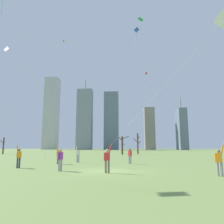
% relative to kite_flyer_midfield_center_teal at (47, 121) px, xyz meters
% --- Properties ---
extents(ground_plane, '(400.00, 400.00, 0.00)m').
position_rel_kite_flyer_midfield_center_teal_xyz_m(ground_plane, '(6.34, -4.35, -4.32)').
color(ground_plane, '#7A934C').
extents(kite_flyer_midfield_center_teal, '(3.35, 8.86, 15.22)m').
position_rel_kite_flyer_midfield_center_teal_xyz_m(kite_flyer_midfield_center_teal, '(0.00, 0.00, 0.00)').
color(kite_flyer_midfield_center_teal, '#726656').
rests_on(kite_flyer_midfield_center_teal, ground).
extents(kite_flyer_far_back_pink, '(3.26, 4.62, 12.84)m').
position_rel_kite_flyer_midfield_center_teal_xyz_m(kite_flyer_far_back_pink, '(-2.02, -3.33, -0.66)').
color(kite_flyer_far_back_pink, '#33384C').
rests_on(kite_flyer_far_back_pink, ground).
extents(kite_flyer_midfield_left_purple, '(10.14, 0.55, 14.49)m').
position_rel_kite_flyer_midfield_center_teal_xyz_m(kite_flyer_midfield_left_purple, '(1.26, 4.47, -2.04)').
color(kite_flyer_midfield_left_purple, gray).
rests_on(kite_flyer_midfield_left_purple, ground).
extents(kite_flyer_foreground_right_white, '(8.67, 2.57, 10.74)m').
position_rel_kite_flyer_midfield_center_teal_xyz_m(kite_flyer_foreground_right_white, '(8.22, -5.99, -1.25)').
color(kite_flyer_foreground_right_white, '#726656').
rests_on(kite_flyer_foreground_right_white, ground).
extents(bystander_far_off_by_trees, '(0.40, 0.38, 1.62)m').
position_rel_kite_flyer_midfield_center_teal_xyz_m(bystander_far_off_by_trees, '(8.20, 2.68, -3.42)').
color(bystander_far_off_by_trees, gray).
rests_on(bystander_far_off_by_trees, ground).
extents(bystander_watching_nearby, '(0.34, 0.46, 1.62)m').
position_rel_kite_flyer_midfield_center_teal_xyz_m(bystander_watching_nearby, '(2.82, -4.49, -3.42)').
color(bystander_watching_nearby, gray).
rests_on(bystander_watching_nearby, ground).
extents(distant_kite_high_overhead_orange, '(0.95, 6.03, 25.31)m').
position_rel_kite_flyer_midfield_center_teal_xyz_m(distant_kite_high_overhead_orange, '(-5.65, 21.97, 16.29)').
color(distant_kite_high_overhead_orange, orange).
rests_on(distant_kite_high_overhead_orange, ground).
extents(distant_kite_drifting_left_green, '(6.59, 3.38, 28.13)m').
position_rel_kite_flyer_midfield_center_teal_xyz_m(distant_kite_drifting_left_green, '(11.62, 19.91, 21.18)').
color(distant_kite_drifting_left_green, green).
rests_on(distant_kite_drifting_left_green, ground).
extents(distant_kite_low_near_trees_red, '(2.35, 6.21, 17.37)m').
position_rel_kite_flyer_midfield_center_teal_xyz_m(distant_kite_low_near_trees_red, '(12.09, 21.68, 10.04)').
color(distant_kite_low_near_trees_red, red).
rests_on(distant_kite_low_near_trees_red, ground).
extents(distant_kite_drifting_right_blue, '(4.18, 1.30, 28.69)m').
position_rel_kite_flyer_midfield_center_teal_xyz_m(distant_kite_drifting_right_blue, '(10.47, 24.55, 21.71)').
color(distant_kite_drifting_right_blue, blue).
rests_on(distant_kite_drifting_right_blue, ground).
extents(bare_tree_far_right_edge, '(1.73, 2.61, 5.38)m').
position_rel_kite_flyer_midfield_center_teal_xyz_m(bare_tree_far_right_edge, '(11.26, 36.66, -1.50)').
color(bare_tree_far_right_edge, '#4C3828').
rests_on(bare_tree_far_right_edge, ground).
extents(bare_tree_rightmost, '(1.55, 1.83, 4.19)m').
position_rel_kite_flyer_midfield_center_teal_xyz_m(bare_tree_rightmost, '(-22.95, 32.82, -2.11)').
color(bare_tree_rightmost, '#4C3828').
rests_on(bare_tree_rightmost, ground).
extents(bare_tree_leftmost, '(2.92, 2.23, 4.50)m').
position_rel_kite_flyer_midfield_center_teal_xyz_m(bare_tree_leftmost, '(7.24, 32.04, -1.92)').
color(bare_tree_leftmost, '#423326').
rests_on(bare_tree_leftmost, ground).
extents(skyline_short_annex, '(5.38, 11.50, 35.28)m').
position_rel_kite_flyer_midfield_center_teal_xyz_m(skyline_short_annex, '(46.47, 124.90, 9.36)').
color(skyline_short_annex, slate).
rests_on(skyline_short_annex, ground).
extents(skyline_mid_tower_right, '(7.35, 6.19, 30.35)m').
position_rel_kite_flyer_midfield_center_teal_xyz_m(skyline_mid_tower_right, '(26.50, 136.01, 10.85)').
color(skyline_mid_tower_right, gray).
rests_on(skyline_mid_tower_right, ground).
extents(skyline_tall_tower, '(9.93, 7.01, 46.36)m').
position_rel_kite_flyer_midfield_center_teal_xyz_m(skyline_tall_tower, '(-18.10, 119.16, 15.71)').
color(skyline_tall_tower, gray).
rests_on(skyline_tall_tower, ground).
extents(skyline_slender_spire, '(10.13, 9.40, 55.77)m').
position_rel_kite_flyer_midfield_center_teal_xyz_m(skyline_slender_spire, '(-48.40, 141.49, 23.56)').
color(skyline_slender_spire, '#B2B2B7').
rests_on(skyline_slender_spire, ground).
extents(skyline_mid_tower_left, '(9.73, 11.09, 39.31)m').
position_rel_kite_flyer_midfield_center_teal_xyz_m(skyline_mid_tower_left, '(-0.73, 126.82, 15.33)').
color(skyline_mid_tower_left, slate).
rests_on(skyline_mid_tower_left, ground).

